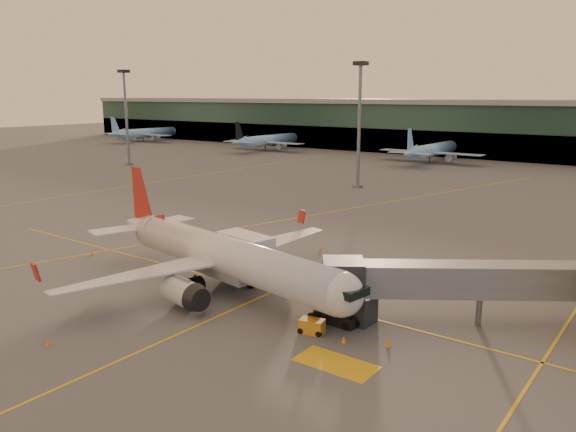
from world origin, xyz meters
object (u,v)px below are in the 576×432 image
Objects in this scene: main_airplane at (220,256)px; catering_truck at (246,254)px; gpu_cart at (312,326)px; pushback_tug at (340,317)px.

catering_truck is (0.11, 3.83, -0.73)m from main_airplane.
pushback_tug is at bearing 61.37° from gpu_cart.
gpu_cart is 0.69× the size of pushback_tug.
pushback_tug is at bearing 8.95° from main_airplane.
gpu_cart is at bearing -103.97° from pushback_tug.
catering_truck is 14.94m from gpu_cart.
catering_truck is 2.12× the size of pushback_tug.
catering_truck is 14.62m from pushback_tug.
catering_truck is at bearing 139.56° from gpu_cart.
catering_truck reaches higher than pushback_tug.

